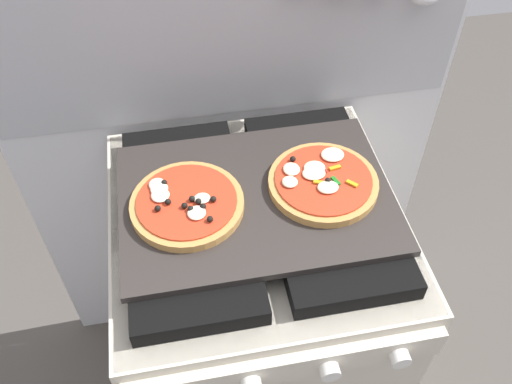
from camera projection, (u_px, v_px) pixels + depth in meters
name	position (u px, v px, depth m)	size (l,w,h in m)	color
kitchen_backsplash	(233.00, 133.00, 1.40)	(1.10, 0.09, 1.55)	silver
stove	(256.00, 315.00, 1.43)	(0.60, 0.64, 0.90)	beige
baking_tray	(256.00, 198.00, 1.09)	(0.54, 0.38, 0.02)	#2D2826
pizza_left	(186.00, 204.00, 1.06)	(0.22, 0.22, 0.03)	#C18947
pizza_right	(322.00, 181.00, 1.10)	(0.22, 0.22, 0.03)	#C18947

